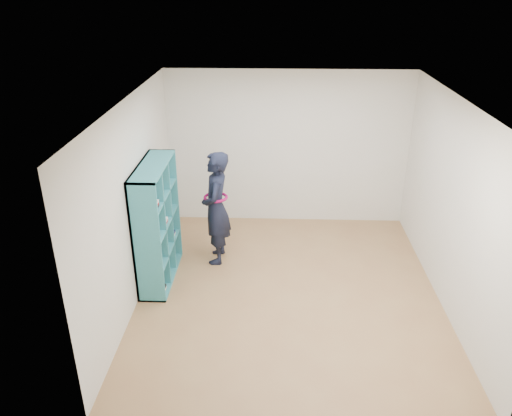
{
  "coord_description": "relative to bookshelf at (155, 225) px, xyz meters",
  "views": [
    {
      "loc": [
        -0.22,
        -5.7,
        3.9
      ],
      "look_at": [
        -0.45,
        0.3,
        1.11
      ],
      "focal_mm": 35.0,
      "sensor_mm": 36.0,
      "label": 1
    }
  ],
  "objects": [
    {
      "name": "wall_back",
      "position": [
        1.83,
        1.94,
        0.47
      ],
      "size": [
        4.0,
        0.02,
        2.6
      ],
      "primitive_type": "cube",
      "color": "silver",
      "rests_on": "floor"
    },
    {
      "name": "smartphone",
      "position": [
        0.62,
        0.6,
        0.13
      ],
      "size": [
        0.01,
        0.08,
        0.12
      ],
      "rotation": [
        0.23,
        0.0,
        0.06
      ],
      "color": "silver",
      "rests_on": "person"
    },
    {
      "name": "wall_front",
      "position": [
        1.83,
        -2.56,
        0.47
      ],
      "size": [
        4.0,
        0.02,
        2.6
      ],
      "primitive_type": "cube",
      "color": "silver",
      "rests_on": "floor"
    },
    {
      "name": "wall_left",
      "position": [
        -0.17,
        -0.31,
        0.47
      ],
      "size": [
        0.02,
        4.5,
        2.6
      ],
      "primitive_type": "cube",
      "color": "silver",
      "rests_on": "floor"
    },
    {
      "name": "ceiling",
      "position": [
        1.83,
        -0.31,
        1.77
      ],
      "size": [
        4.5,
        4.5,
        0.0
      ],
      "primitive_type": "plane",
      "color": "white",
      "rests_on": "wall_back"
    },
    {
      "name": "floor",
      "position": [
        1.83,
        -0.31,
        -0.83
      ],
      "size": [
        4.5,
        4.5,
        0.0
      ],
      "primitive_type": "plane",
      "color": "#986A45",
      "rests_on": "ground"
    },
    {
      "name": "wall_right",
      "position": [
        3.83,
        -0.31,
        0.47
      ],
      "size": [
        0.02,
        4.5,
        2.6
      ],
      "primitive_type": "cube",
      "color": "silver",
      "rests_on": "floor"
    },
    {
      "name": "bookshelf",
      "position": [
        0.0,
        0.0,
        0.0
      ],
      "size": [
        0.37,
        1.27,
        1.69
      ],
      "color": "teal",
      "rests_on": "floor"
    },
    {
      "name": "person",
      "position": [
        0.78,
        0.52,
        0.02
      ],
      "size": [
        0.41,
        0.62,
        1.7
      ],
      "rotation": [
        0.0,
        0.0,
        -1.56
      ],
      "color": "black",
      "rests_on": "floor"
    }
  ]
}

